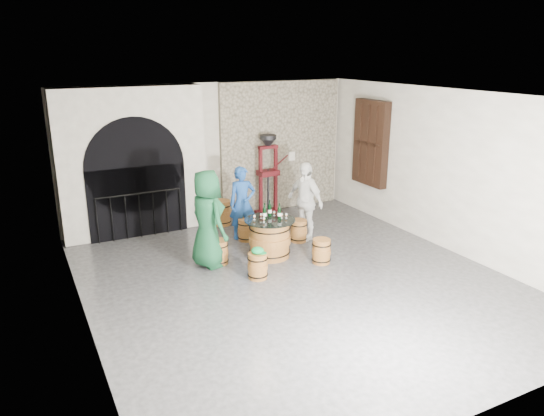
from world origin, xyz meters
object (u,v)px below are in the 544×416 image
wine_bottle_right (270,210)px  person_green (208,219)px  barrel_stool_far (246,230)px  barrel_stool_near_left (258,266)px  wine_bottle_left (265,213)px  barrel_stool_left (219,252)px  barrel_stool_right (299,231)px  barrel_stool_near_right (321,251)px  person_blue (242,203)px  person_white (305,201)px  side_barrel (222,213)px  corking_press (268,169)px  wine_bottle_center (279,213)px  barrel_table (270,238)px

wine_bottle_right → person_green: bearing=-177.1°
barrel_stool_far → barrel_stool_near_left: size_ratio=1.00×
wine_bottle_left → barrel_stool_left: bearing=176.8°
barrel_stool_left → barrel_stool_right: size_ratio=1.00×
barrel_stool_near_right → wine_bottle_left: 1.31m
person_blue → wine_bottle_left: person_blue is taller
barrel_stool_right → wine_bottle_right: wine_bottle_right is taller
barrel_stool_right → person_white: bearing=26.9°
barrel_stool_left → barrel_stool_near_left: bearing=-67.5°
person_blue → barrel_stool_near_left: bearing=-97.8°
barrel_stool_near_right → wine_bottle_left: bearing=135.8°
person_blue → barrel_stool_right: bearing=-28.2°
person_blue → wine_bottle_right: person_blue is taller
barrel_stool_left → wine_bottle_right: bearing=4.4°
barrel_stool_right → person_green: 2.27m
barrel_stool_right → barrel_stool_near_right: (-0.19, -1.20, 0.00)m
side_barrel → corking_press: bearing=7.3°
person_blue → person_white: bearing=-19.4°
wine_bottle_center → barrel_stool_near_right: bearing=-50.3°
barrel_stool_left → barrel_stool_near_left: size_ratio=1.00×
barrel_table → barrel_stool_left: bearing=173.9°
barrel_table → corking_press: size_ratio=0.50×
barrel_stool_right → side_barrel: side_barrel is taller
barrel_stool_far → wine_bottle_center: (0.22, -1.10, 0.66)m
barrel_table → wine_bottle_left: (-0.08, 0.06, 0.52)m
person_white → wine_bottle_center: 1.14m
side_barrel → barrel_stool_near_left: bearing=-99.9°
side_barrel → wine_bottle_right: bearing=-83.7°
barrel_stool_right → person_blue: 1.33m
wine_bottle_left → wine_bottle_right: bearing=37.4°
wine_bottle_right → corking_press: bearing=64.0°
barrel_stool_near_right → person_blue: 2.16m
wine_bottle_right → wine_bottle_left: bearing=-142.6°
barrel_table → wine_bottle_center: 0.55m
barrel_stool_left → wine_bottle_center: wine_bottle_center is taller
wine_bottle_center → corking_press: 2.66m
person_green → wine_bottle_right: person_green is taller
wine_bottle_right → wine_bottle_center: bearing=-73.9°
side_barrel → barrel_stool_near_right: bearing=-73.9°
barrel_stool_left → person_blue: (0.98, 1.09, 0.55)m
barrel_stool_left → side_barrel: (0.91, 2.11, 0.05)m
barrel_table → person_green: bearing=173.9°
barrel_stool_right → barrel_stool_left: bearing=-169.6°
barrel_stool_right → person_blue: bearing=142.9°
barrel_stool_far → person_white: bearing=-21.7°
barrel_stool_right → person_white: size_ratio=0.28×
person_white → wine_bottle_right: size_ratio=5.16×
person_white → wine_bottle_center: bearing=-69.6°
barrel_stool_left → barrel_stool_near_left: (0.38, -0.92, 0.00)m
barrel_stool_far → barrel_stool_near_right: same height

